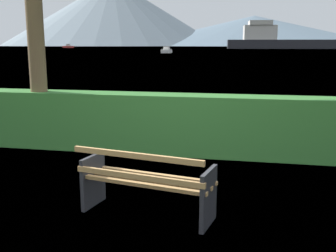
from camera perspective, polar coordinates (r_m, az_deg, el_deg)
ground_plane at (r=5.19m, az=-2.78°, el=-12.23°), size 1400.00×1400.00×0.00m
water_surface at (r=310.80m, az=11.76°, el=10.79°), size 620.00×620.00×0.00m
park_bench at (r=4.99m, az=-3.13°, el=-8.00°), size 1.73×0.87×0.87m
hedge_row at (r=7.79m, az=2.61°, el=0.22°), size 11.70×0.65×1.14m
cargo_ship_large at (r=204.09m, az=18.41°, el=11.27°), size 83.53×20.02×12.90m
sailboat_mid at (r=245.86m, az=-13.83°, el=10.78°), size 6.75×3.90×2.21m
tender_far at (r=99.00m, az=-0.19°, el=10.52°), size 1.92×4.95×1.54m
distant_hills at (r=565.60m, az=11.82°, el=14.20°), size 720.42×363.03×86.86m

